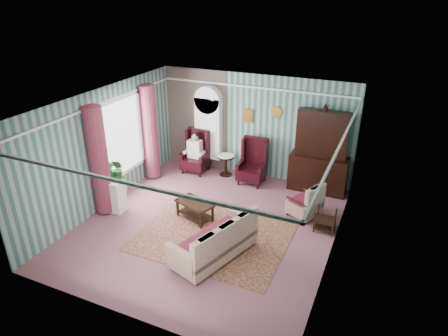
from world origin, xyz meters
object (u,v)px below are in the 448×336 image
at_px(nest_table, 325,220).
at_px(sofa, 213,236).
at_px(bookcase, 209,133).
at_px(plant_stand, 113,196).
at_px(wingback_right, 252,162).
at_px(round_side_table, 226,165).
at_px(coffee_table, 195,210).
at_px(wingback_left, 195,152).
at_px(floral_armchair, 305,196).
at_px(seated_woman, 195,153).
at_px(dresser_hutch, 320,150).

height_order(nest_table, sofa, sofa).
xyz_separation_m(bookcase, plant_stand, (-1.05, -3.14, -0.72)).
relative_size(wingback_right, round_side_table, 2.08).
relative_size(nest_table, coffee_table, 0.61).
height_order(wingback_right, coffee_table, wingback_right).
relative_size(bookcase, wingback_left, 1.79).
bearing_deg(wingback_right, nest_table, -33.75).
xyz_separation_m(wingback_left, floral_armchair, (3.50, -1.12, -0.11)).
xyz_separation_m(wingback_right, floral_armchair, (1.75, -1.12, -0.11)).
xyz_separation_m(round_side_table, floral_armchair, (2.60, -1.27, 0.22)).
bearing_deg(bookcase, seated_woman, -122.66).
xyz_separation_m(plant_stand, sofa, (3.00, -0.67, 0.10)).
bearing_deg(coffee_table, nest_table, 14.50).
relative_size(wingback_left, nest_table, 2.31).
bearing_deg(sofa, nest_table, -27.00).
relative_size(bookcase, nest_table, 4.15).
bearing_deg(wingback_right, round_side_table, 169.99).
distance_m(round_side_table, coffee_table, 2.46).
height_order(wingback_left, plant_stand, wingback_left).
xyz_separation_m(round_side_table, plant_stand, (-1.70, -2.90, 0.10)).
bearing_deg(bookcase, round_side_table, -20.27).
distance_m(sofa, coffee_table, 1.54).
distance_m(wingback_left, coffee_table, 2.62).
distance_m(wingback_right, seated_woman, 1.75).
height_order(wingback_left, sofa, wingback_left).
height_order(round_side_table, coffee_table, round_side_table).
xyz_separation_m(round_side_table, coffee_table, (0.29, -2.45, -0.08)).
bearing_deg(coffee_table, wingback_left, 117.31).
bearing_deg(wingback_left, plant_stand, -106.22).
relative_size(nest_table, sofa, 0.29).
distance_m(dresser_hutch, wingback_left, 3.55).
relative_size(round_side_table, sofa, 0.32).
xyz_separation_m(nest_table, sofa, (-1.87, -1.87, 0.23)).
xyz_separation_m(seated_woman, plant_stand, (-0.80, -2.75, -0.19)).
height_order(wingback_left, round_side_table, wingback_left).
bearing_deg(wingback_left, wingback_right, 0.00).
bearing_deg(wingback_right, plant_stand, -132.84).
bearing_deg(wingback_left, floral_armchair, -17.74).
height_order(floral_armchair, coffee_table, floral_armchair).
bearing_deg(seated_woman, sofa, -57.23).
xyz_separation_m(seated_woman, round_side_table, (0.90, 0.15, -0.29)).
xyz_separation_m(dresser_hutch, sofa, (-1.30, -3.69, -0.68)).
bearing_deg(dresser_hutch, nest_table, -72.61).
distance_m(bookcase, sofa, 4.32).
distance_m(wingback_left, wingback_right, 1.75).
distance_m(dresser_hutch, floral_armchair, 1.54).
bearing_deg(seated_woman, wingback_left, 0.00).
height_order(dresser_hutch, sofa, dresser_hutch).
distance_m(dresser_hutch, seated_woman, 3.56).
distance_m(nest_table, coffee_table, 2.98).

